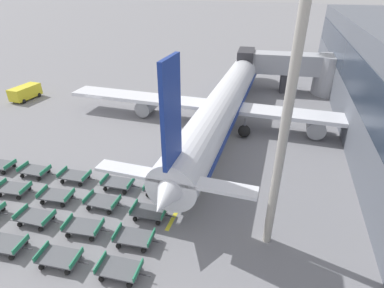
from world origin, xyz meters
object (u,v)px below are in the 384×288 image
(airplane, at_px, (227,99))
(baggage_dolly_row_near_col_c, at_px, (6,244))
(baggage_dolly_row_near_col_e, at_px, (120,269))
(baggage_dolly_row_far_col_b, at_px, (35,171))
(baggage_dolly_row_mid_b_col_b, at_px, (14,189))
(apron_light_mast, at_px, (299,43))
(baggage_dolly_row_near_col_d, at_px, (60,258))
(baggage_dolly_row_mid_a_col_d, at_px, (84,227))
(baggage_dolly_row_mid_a_col_c, at_px, (36,218))
(baggage_dolly_row_far_col_e, at_px, (160,189))
(baggage_dolly_row_mid_b_col_d, at_px, (103,202))
(baggage_dolly_row_mid_b_col_e, at_px, (149,212))
(baggage_dolly_row_mid_b_col_c, at_px, (56,196))
(service_van, at_px, (25,92))
(baggage_dolly_row_mid_a_col_e, at_px, (134,238))
(baggage_dolly_row_far_col_c, at_px, (75,176))
(baggage_dolly_row_far_col_d, at_px, (118,183))
(baggage_dolly_row_far_col_a, at_px, (0,165))

(airplane, distance_m, baggage_dolly_row_near_col_c, 26.00)
(baggage_dolly_row_near_col_e, relative_size, baggage_dolly_row_far_col_b, 1.00)
(baggage_dolly_row_mid_b_col_b, bearing_deg, apron_light_mast, 2.31)
(baggage_dolly_row_near_col_d, relative_size, apron_light_mast, 0.15)
(baggage_dolly_row_near_col_c, xyz_separation_m, baggage_dolly_row_near_col_e, (8.00, 0.41, 0.00))
(baggage_dolly_row_mid_a_col_d, relative_size, baggage_dolly_row_far_col_b, 1.01)
(baggage_dolly_row_mid_a_col_c, relative_size, baggage_dolly_row_far_col_e, 1.00)
(baggage_dolly_row_mid_a_col_c, bearing_deg, baggage_dolly_row_mid_b_col_d, 38.29)
(baggage_dolly_row_mid_b_col_e, xyz_separation_m, apron_light_mast, (8.49, 0.22, 12.40))
(baggage_dolly_row_mid_a_col_c, relative_size, baggage_dolly_row_mid_b_col_c, 0.99)
(baggage_dolly_row_mid_b_col_c, bearing_deg, baggage_dolly_row_mid_a_col_d, -29.83)
(baggage_dolly_row_near_col_c, xyz_separation_m, baggage_dolly_row_far_col_e, (7.36, 8.37, 0.00))
(baggage_dolly_row_mid_b_col_c, bearing_deg, baggage_dolly_row_mid_b_col_d, 5.74)
(service_van, height_order, baggage_dolly_row_mid_b_col_b, service_van)
(baggage_dolly_row_mid_a_col_e, relative_size, baggage_dolly_row_mid_b_col_b, 1.00)
(baggage_dolly_row_mid_a_col_d, xyz_separation_m, baggage_dolly_row_far_col_c, (-4.40, 5.12, 0.00))
(baggage_dolly_row_near_col_c, distance_m, baggage_dolly_row_near_col_e, 8.01)
(service_van, distance_m, baggage_dolly_row_near_col_c, 31.03)
(baggage_dolly_row_near_col_e, height_order, baggage_dolly_row_far_col_c, same)
(baggage_dolly_row_near_col_e, bearing_deg, apron_light_mast, 33.08)
(baggage_dolly_row_far_col_b, bearing_deg, baggage_dolly_row_far_col_c, 4.47)
(service_van, distance_m, baggage_dolly_row_mid_a_col_c, 29.12)
(airplane, bearing_deg, baggage_dolly_row_mid_a_col_d, -105.31)
(baggage_dolly_row_mid_a_col_e, distance_m, apron_light_mast, 15.24)
(airplane, relative_size, baggage_dolly_row_far_col_e, 13.31)
(baggage_dolly_row_mid_a_col_d, bearing_deg, baggage_dolly_row_mid_b_col_e, 36.33)
(baggage_dolly_row_mid_a_col_c, bearing_deg, baggage_dolly_row_near_col_e, -15.44)
(service_van, bearing_deg, baggage_dolly_row_far_col_e, -28.93)
(baggage_dolly_row_far_col_d, bearing_deg, baggage_dolly_row_far_col_e, 5.25)
(baggage_dolly_row_mid_b_col_e, bearing_deg, airplane, 83.52)
(baggage_dolly_row_mid_b_col_c, height_order, baggage_dolly_row_far_col_d, same)
(airplane, xyz_separation_m, baggage_dolly_row_mid_b_col_c, (-9.93, -18.84, -2.58))
(baggage_dolly_row_near_col_c, distance_m, baggage_dolly_row_far_col_b, 8.78)
(airplane, xyz_separation_m, baggage_dolly_row_mid_b_col_e, (-2.10, -18.48, -2.58))
(baggage_dolly_row_near_col_e, bearing_deg, baggage_dolly_row_far_col_a, 156.58)
(baggage_dolly_row_near_col_e, distance_m, apron_light_mast, 15.75)
(service_van, distance_m, baggage_dolly_row_mid_a_col_e, 34.71)
(baggage_dolly_row_mid_b_col_d, distance_m, baggage_dolly_row_far_col_c, 4.81)
(baggage_dolly_row_near_col_e, height_order, baggage_dolly_row_mid_b_col_b, same)
(baggage_dolly_row_mid_a_col_e, bearing_deg, baggage_dolly_row_near_col_e, -83.62)
(baggage_dolly_row_mid_b_col_e, bearing_deg, baggage_dolly_row_near_col_e, -86.00)
(baggage_dolly_row_mid_a_col_e, xyz_separation_m, baggage_dolly_row_far_col_a, (-15.92, 4.51, 0.00))
(baggage_dolly_row_far_col_a, bearing_deg, baggage_dolly_row_far_col_d, 2.93)
(baggage_dolly_row_mid_a_col_c, height_order, baggage_dolly_row_mid_b_col_e, same)
(baggage_dolly_row_near_col_d, xyz_separation_m, apron_light_mast, (12.08, 5.61, 12.40))
(baggage_dolly_row_mid_b_col_e, distance_m, apron_light_mast, 15.03)
(baggage_dolly_row_mid_b_col_d, bearing_deg, baggage_dolly_row_mid_b_col_b, -175.41)
(baggage_dolly_row_far_col_a, distance_m, apron_light_mast, 27.36)
(baggage_dolly_row_far_col_b, relative_size, apron_light_mast, 0.14)
(baggage_dolly_row_mid_b_col_b, xyz_separation_m, baggage_dolly_row_far_col_b, (-0.28, 2.69, 0.00))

